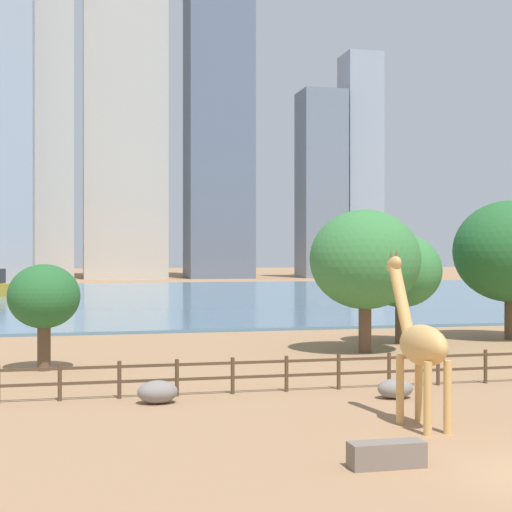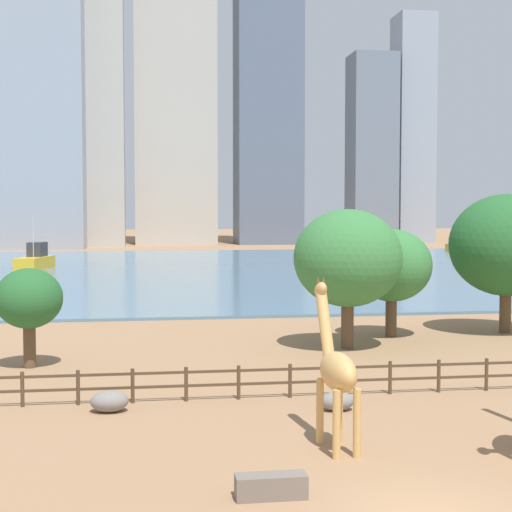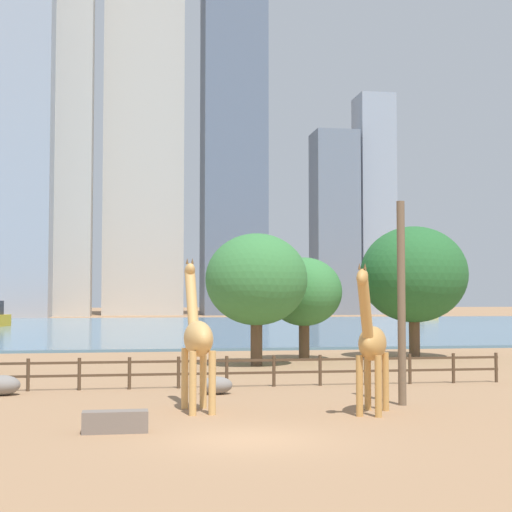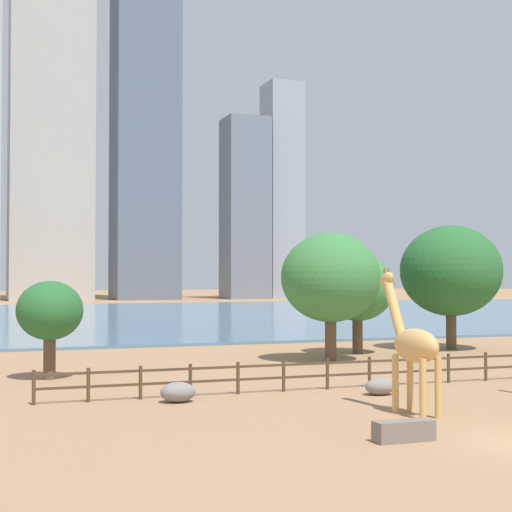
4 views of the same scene
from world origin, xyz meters
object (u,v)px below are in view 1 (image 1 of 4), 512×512
object	(u,v)px
giraffe_companion	(420,344)
tree_right_tall	(44,297)
boulder_by_pole	(158,392)
feeding_trough	(387,455)
boulder_near_fence	(395,389)
boat_ferry	(416,277)
tree_left_small	(401,271)
tree_center_broad	(365,260)
tree_left_large	(510,252)

from	to	relation	value
giraffe_companion	tree_right_tall	xyz separation A→B (m)	(-10.90, 13.93, 0.74)
boulder_by_pole	feeding_trough	bearing A→B (deg)	-64.51
boulder_near_fence	boat_ferry	size ratio (longest dim) A/B	0.21
boulder_near_fence	boat_ferry	world-z (taller)	boat_ferry
boulder_near_fence	boat_ferry	xyz separation A→B (m)	(48.36, 102.32, 0.75)
giraffe_companion	feeding_trough	world-z (taller)	giraffe_companion
giraffe_companion	feeding_trough	distance (m)	5.04
feeding_trough	tree_right_tall	distance (m)	19.75
boulder_by_pole	tree_left_small	xyz separation A→B (m)	(15.23, 14.65, 3.67)
feeding_trough	tree_left_small	bearing A→B (deg)	65.40
boulder_by_pole	tree_center_broad	xyz separation A→B (m)	(11.75, 11.22, 4.33)
tree_center_broad	tree_left_small	xyz separation A→B (m)	(3.48, 3.43, -0.66)
tree_left_large	boat_ferry	distance (m)	92.89
tree_left_large	boat_ferry	world-z (taller)	tree_left_large
tree_center_broad	tree_right_tall	distance (m)	15.99
tree_left_large	tree_center_broad	distance (m)	11.25
tree_left_small	giraffe_companion	bearing A→B (deg)	-112.46
tree_center_broad	tree_left_large	bearing A→B (deg)	19.86
boulder_near_fence	boulder_by_pole	bearing A→B (deg)	173.10
giraffe_companion	feeding_trough	xyz separation A→B (m)	(-2.61, -3.77, -2.10)
tree_right_tall	boat_ferry	distance (m)	110.71
boulder_near_fence	tree_left_small	bearing A→B (deg)	65.49
boulder_by_pole	tree_left_large	distance (m)	27.34
giraffe_companion	boat_ferry	distance (m)	117.62
tree_right_tall	tree_left_large	bearing A→B (deg)	13.84
giraffe_companion	boulder_by_pole	world-z (taller)	giraffe_companion
tree_left_large	feeding_trough	bearing A→B (deg)	-126.64
giraffe_companion	boulder_by_pole	size ratio (longest dim) A/B	3.78
boat_ferry	giraffe_companion	bearing A→B (deg)	-122.02
tree_center_broad	feeding_trough	bearing A→B (deg)	-109.99
tree_left_large	tree_center_broad	size ratio (longest dim) A/B	1.12
boulder_near_fence	tree_center_broad	xyz separation A→B (m)	(3.65, 12.20, 4.38)
boulder_by_pole	boat_ferry	xyz separation A→B (m)	(56.46, 101.33, 0.70)
tree_left_large	tree_left_small	distance (m)	7.19
giraffe_companion	tree_center_broad	world-z (taller)	tree_center_broad
boulder_by_pole	boat_ferry	size ratio (longest dim) A/B	0.22
giraffe_companion	boulder_near_fence	bearing A→B (deg)	-19.48
boulder_near_fence	tree_center_broad	size ratio (longest dim) A/B	0.17
feeding_trough	tree_left_small	world-z (taller)	tree_left_small
boulder_by_pole	tree_left_small	size ratio (longest dim) A/B	0.22
boulder_near_fence	boat_ferry	bearing A→B (deg)	64.70
boulder_by_pole	tree_left_large	xyz separation A→B (m)	(22.33, 15.04, 4.78)
giraffe_companion	tree_right_tall	world-z (taller)	giraffe_companion
tree_right_tall	giraffe_companion	bearing A→B (deg)	-51.97
feeding_trough	tree_center_broad	xyz separation A→B (m)	(7.40, 20.35, 4.42)
giraffe_companion	tree_right_tall	size ratio (longest dim) A/B	1.12
tree_right_tall	tree_left_small	bearing A→B (deg)	17.59
feeding_trough	tree_left_large	xyz separation A→B (m)	(17.98, 24.17, 4.86)
boulder_near_fence	tree_center_broad	distance (m)	13.47
giraffe_companion	boat_ferry	bearing A→B (deg)	-29.73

